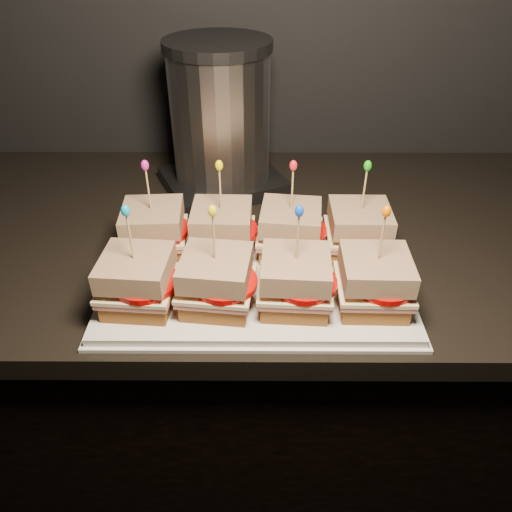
{
  "coord_description": "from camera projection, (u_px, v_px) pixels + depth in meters",
  "views": [
    {
      "loc": [
        -0.54,
        0.87,
        1.42
      ],
      "look_at": [
        -0.54,
        1.49,
        0.97
      ],
      "focal_mm": 35.0,
      "sensor_mm": 36.0,
      "label": 1
    }
  ],
  "objects": [
    {
      "name": "sandwich_6_tomato",
      "position": [
        304.0,
        282.0,
        0.7
      ],
      "size": [
        0.09,
        0.09,
        0.01
      ],
      "primitive_type": "cylinder",
      "color": "#BD0704",
      "rests_on": "sandwich_6_cheese"
    },
    {
      "name": "sandwich_5_cheese",
      "position": [
        217.0,
        283.0,
        0.71
      ],
      "size": [
        0.11,
        0.11,
        0.01
      ],
      "primitive_type": "cube",
      "rotation": [
        0.0,
        0.0,
        -0.11
      ],
      "color": "beige",
      "rests_on": "sandwich_5_ham"
    },
    {
      "name": "sandwich_0_cheese",
      "position": [
        154.0,
        232.0,
        0.82
      ],
      "size": [
        0.11,
        0.11,
        0.01
      ],
      "primitive_type": "cube",
      "rotation": [
        0.0,
        0.0,
        0.06
      ],
      "color": "beige",
      "rests_on": "sandwich_0_ham"
    },
    {
      "name": "sandwich_1_bread_bot",
      "position": [
        223.0,
        244.0,
        0.83
      ],
      "size": [
        0.1,
        0.1,
        0.03
      ],
      "primitive_type": "cube",
      "rotation": [
        0.0,
        0.0,
        -0.02
      ],
      "color": "#583112",
      "rests_on": "platter"
    },
    {
      "name": "granite_slab",
      "position": [
        366.0,
        234.0,
        0.95
      ],
      "size": [
        2.22,
        0.68,
        0.04
      ],
      "primitive_type": "cube",
      "color": "black",
      "rests_on": "cabinet"
    },
    {
      "name": "sandwich_2_tomato",
      "position": [
        298.0,
        230.0,
        0.81
      ],
      "size": [
        0.09,
        0.09,
        0.01
      ],
      "primitive_type": "cylinder",
      "color": "#BD0704",
      "rests_on": "sandwich_2_cheese"
    },
    {
      "name": "sandwich_4_tomato",
      "position": [
        145.0,
        282.0,
        0.7
      ],
      "size": [
        0.09,
        0.09,
        0.01
      ],
      "primitive_type": "cylinder",
      "color": "#BD0704",
      "rests_on": "sandwich_4_cheese"
    },
    {
      "name": "sandwich_3_frill",
      "position": [
        368.0,
        166.0,
        0.75
      ],
      "size": [
        0.01,
        0.01,
        0.02
      ],
      "primitive_type": "ellipsoid",
      "color": "#17AE12",
      "rests_on": "sandwich_3_pick"
    },
    {
      "name": "sandwich_5_ham",
      "position": [
        217.0,
        287.0,
        0.71
      ],
      "size": [
        0.11,
        0.11,
        0.01
      ],
      "primitive_type": "cube",
      "rotation": [
        0.0,
        0.0,
        -0.11
      ],
      "color": "#CD6B61",
      "rests_on": "sandwich_5_bread_bot"
    },
    {
      "name": "appliance_base",
      "position": [
        223.0,
        182.0,
        1.05
      ],
      "size": [
        0.29,
        0.27,
        0.03
      ],
      "primitive_type": "cube",
      "rotation": [
        0.0,
        0.0,
        0.43
      ],
      "color": "#262628",
      "rests_on": "granite_slab"
    },
    {
      "name": "sandwich_3_ham",
      "position": [
        358.0,
        236.0,
        0.82
      ],
      "size": [
        0.1,
        0.1,
        0.01
      ],
      "primitive_type": "cube",
      "rotation": [
        0.0,
        0.0,
        -0.01
      ],
      "color": "#CD6B61",
      "rests_on": "sandwich_3_bread_bot"
    },
    {
      "name": "sandwich_7_bread_bot",
      "position": [
        371.0,
        297.0,
        0.72
      ],
      "size": [
        0.1,
        0.1,
        0.03
      ],
      "primitive_type": "cube",
      "rotation": [
        0.0,
        0.0,
        -0.02
      ],
      "color": "#583112",
      "rests_on": "platter"
    },
    {
      "name": "sandwich_6_ham",
      "position": [
        295.0,
        288.0,
        0.71
      ],
      "size": [
        0.11,
        0.1,
        0.01
      ],
      "primitive_type": "cube",
      "rotation": [
        0.0,
        0.0,
        -0.06
      ],
      "color": "#CD6B61",
      "rests_on": "sandwich_6_bread_bot"
    },
    {
      "name": "sandwich_2_ham",
      "position": [
        290.0,
        236.0,
        0.82
      ],
      "size": [
        0.11,
        0.11,
        0.01
      ],
      "primitive_type": "cube",
      "rotation": [
        0.0,
        0.0,
        -0.11
      ],
      "color": "#CD6B61",
      "rests_on": "sandwich_2_bread_bot"
    },
    {
      "name": "sandwich_4_bread_bot",
      "position": [
        141.0,
        296.0,
        0.72
      ],
      "size": [
        0.1,
        0.1,
        0.03
      ],
      "primitive_type": "cube",
      "rotation": [
        0.0,
        0.0,
        -0.08
      ],
      "color": "#583112",
      "rests_on": "platter"
    },
    {
      "name": "cabinet",
      "position": [
        342.0,
        391.0,
        1.21
      ],
      "size": [
        2.18,
        0.64,
        0.88
      ],
      "primitive_type": "cube",
      "color": "black",
      "rests_on": "ground"
    },
    {
      "name": "sandwich_6_bread_top",
      "position": [
        296.0,
        268.0,
        0.69
      ],
      "size": [
        0.1,
        0.1,
        0.03
      ],
      "primitive_type": "cube",
      "rotation": [
        0.0,
        0.0,
        -0.06
      ],
      "color": "brown",
      "rests_on": "sandwich_6_tomato"
    },
    {
      "name": "sandwich_7_bread_top",
      "position": [
        376.0,
        268.0,
        0.69
      ],
      "size": [
        0.1,
        0.1,
        0.03
      ],
      "primitive_type": "cube",
      "rotation": [
        0.0,
        0.0,
        -0.02
      ],
      "color": "brown",
      "rests_on": "sandwich_7_tomato"
    },
    {
      "name": "appliance_body",
      "position": [
        220.0,
        118.0,
        0.97
      ],
      "size": [
        0.19,
        0.19,
        0.25
      ],
      "primitive_type": "cylinder",
      "color": "silver",
      "rests_on": "appliance_base"
    },
    {
      "name": "sandwich_2_pick",
      "position": [
        292.0,
        192.0,
        0.77
      ],
      "size": [
        0.0,
        0.0,
        0.09
      ],
      "primitive_type": "cylinder",
      "color": "tan",
      "rests_on": "sandwich_2_bread_top"
    },
    {
      "name": "sandwich_5_pick",
      "position": [
        214.0,
        240.0,
        0.66
      ],
      "size": [
        0.0,
        0.0,
        0.09
      ],
      "primitive_type": "cylinder",
      "color": "tan",
      "rests_on": "sandwich_5_bread_top"
    },
    {
      "name": "sandwich_3_pick",
      "position": [
        364.0,
        192.0,
        0.77
      ],
      "size": [
        0.0,
        0.0,
        0.09
      ],
      "primitive_type": "cylinder",
      "color": "tan",
      "rests_on": "sandwich_3_bread_top"
    },
    {
      "name": "sandwich_3_tomato",
      "position": [
        367.0,
        231.0,
        0.81
      ],
      "size": [
        0.09,
        0.09,
        0.01
      ],
      "primitive_type": "cylinder",
      "color": "#BD0704",
      "rests_on": "sandwich_3_cheese"
    },
    {
      "name": "sandwich_0_bread_top",
      "position": [
        152.0,
        217.0,
        0.8
      ],
      "size": [
        0.1,
        0.1,
        0.03
      ],
      "primitive_type": "cube",
      "rotation": [
        0.0,
        0.0,
        0.06
      ],
      "color": "brown",
      "rests_on": "sandwich_0_tomato"
    },
    {
      "name": "sandwich_0_pick",
      "position": [
        149.0,
        192.0,
        0.77
      ],
      "size": [
        0.0,
        0.0,
        0.09
      ],
      "primitive_type": "cylinder",
      "color": "tan",
      "rests_on": "sandwich_0_bread_top"
    },
    {
      "name": "sandwich_6_pick",
      "position": [
        298.0,
        240.0,
        0.66
      ],
      "size": [
        0.0,
        0.0,
        0.09
      ],
      "primitive_type": "cylinder",
      "color": "tan",
      "rests_on": "sandwich_6_bread_top"
    },
    {
      "name": "sandwich_6_cheese",
      "position": [
        295.0,
        284.0,
        0.71
      ],
      "size": [
        0.11,
        0.11,
        0.01
      ],
      "primitive_type": "cube",
      "rotation": [
        0.0,
        0.0,
        -0.06
      ],
      "color": "beige",
      "rests_on": "sandwich_6_ham"
    },
    {
      "name": "sandwich_2_bread_top",
      "position": [
        291.0,
        218.0,
        0.8
      ],
      "size": [
        0.1,
        0.1,
        0.03
      ],
      "primitive_type": "cube",
      "rotation": [
        0.0,
        0.0,
        -0.11
      ],
      "color": "brown",
      "rests_on": "sandwich_2_tomato"
    },
    {
      "name": "platter_rim",
      "position": [
        256.0,
        283.0,
        0.79
      ],
      "size": [
        0.48,
        0.3,
        0.01
      ],
      "primitive_type": "cube",
      "color": "white",
      "rests_on": "granite_slab"
    },
    {
      "name": "sandwich_0_ham",
      "position": [
        155.0,
        236.0,
        0.82
      ],
      "size": [
        0.11,
        0.1,
        0.01
      ],
      "primitive_type": "cube",
      "rotation": [
        0.0,
        0.0,
        0.06
      ],
      "color": "#CD6B61",
      "rests_on": "sandwich_0_bread_bot"
    },
    {
      "name": "sandwich_1_tomato",
      "position": [
        229.0,
        230.0,
        0.81
      ],
      "size": [
        0.09,
        0.09,
        0.01
      ],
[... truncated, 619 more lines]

